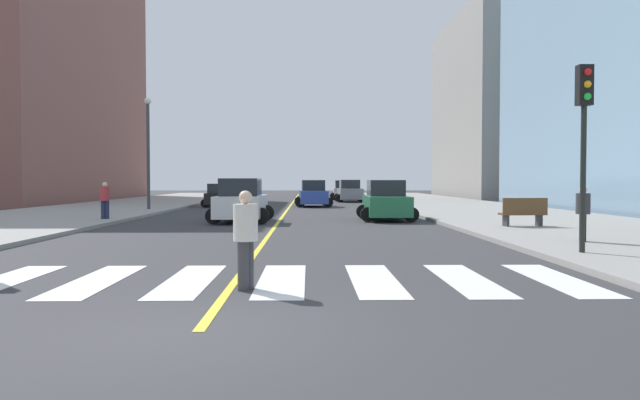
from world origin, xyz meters
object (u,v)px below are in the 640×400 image
object	(u,v)px
car_silver_nearest	(343,191)
car_yellow_fifth	(245,190)
traffic_light_near_corner	(584,121)
car_gray_fourth	(350,192)
car_white_seventh	(241,202)
car_black_third	(219,196)
pedestrian_waiting_east	(583,211)
park_bench	(523,213)
car_blue_second	(313,194)
car_green_sixth	(386,201)
pedestrian_crossing	(246,235)
pedestrian_walking_west	(105,199)
street_lamp	(148,143)

from	to	relation	value
car_silver_nearest	car_yellow_fifth	distance (m)	10.86
car_silver_nearest	traffic_light_near_corner	world-z (taller)	traffic_light_near_corner
car_gray_fourth	car_white_seventh	xyz separation A→B (m)	(-6.91, -26.74, 0.02)
car_silver_nearest	car_black_third	world-z (taller)	car_silver_nearest
car_silver_nearest	pedestrian_waiting_east	size ratio (longest dim) A/B	2.69
car_gray_fourth	car_white_seventh	bearing A→B (deg)	74.02
car_black_third	car_yellow_fifth	world-z (taller)	car_yellow_fifth
car_gray_fourth	park_bench	bearing A→B (deg)	97.01
car_blue_second	car_green_sixth	size ratio (longest dim) A/B	1.02
pedestrian_crossing	car_silver_nearest	bearing A→B (deg)	17.93
car_black_third	pedestrian_walking_west	size ratio (longest dim) A/B	2.25
car_black_third	park_bench	size ratio (longest dim) A/B	2.12
car_black_third	street_lamp	world-z (taller)	street_lamp
car_green_sixth	traffic_light_near_corner	distance (m)	15.09
car_green_sixth	pedestrian_walking_west	size ratio (longest dim) A/B	2.57
car_white_seventh	pedestrian_walking_west	distance (m)	6.41
car_black_third	car_white_seventh	bearing A→B (deg)	-79.43
car_silver_nearest	car_blue_second	world-z (taller)	car_blue_second
car_gray_fourth	pedestrian_walking_west	distance (m)	29.69
car_green_sixth	pedestrian_waiting_east	bearing A→B (deg)	110.40
car_yellow_fifth	traffic_light_near_corner	size ratio (longest dim) A/B	1.01
car_white_seventh	pedestrian_walking_west	world-z (taller)	car_white_seventh
pedestrian_walking_west	traffic_light_near_corner	bearing A→B (deg)	120.79
car_green_sixth	pedestrian_waiting_east	distance (m)	12.64
pedestrian_crossing	street_lamp	bearing A→B (deg)	41.39
car_silver_nearest	pedestrian_walking_west	world-z (taller)	car_silver_nearest
car_black_third	car_gray_fourth	distance (m)	14.67
park_bench	street_lamp	xyz separation A→B (m)	(-18.56, 14.66, 3.63)
car_green_sixth	park_bench	size ratio (longest dim) A/B	2.42
car_yellow_fifth	park_bench	world-z (taller)	car_yellow_fifth
car_gray_fourth	park_bench	distance (m)	31.78
car_blue_second	car_gray_fourth	bearing A→B (deg)	-111.36
car_white_seventh	street_lamp	bearing A→B (deg)	125.67
car_blue_second	car_white_seventh	world-z (taller)	car_white_seventh
car_gray_fourth	pedestrian_walking_west	size ratio (longest dim) A/B	2.64
traffic_light_near_corner	park_bench	xyz separation A→B (m)	(1.59, 8.57, -2.75)
traffic_light_near_corner	car_yellow_fifth	bearing A→B (deg)	-74.51
car_blue_second	street_lamp	size ratio (longest dim) A/B	0.64
pedestrian_waiting_east	park_bench	bearing A→B (deg)	-162.59
traffic_light_near_corner	pedestrian_waiting_east	size ratio (longest dim) A/B	2.84
car_silver_nearest	pedestrian_crossing	distance (m)	50.43
car_white_seventh	pedestrian_waiting_east	xyz separation A→B (m)	(11.25, -10.59, 0.10)
car_green_sixth	traffic_light_near_corner	world-z (taller)	traffic_light_near_corner
car_blue_second	park_bench	distance (m)	22.92
pedestrian_crossing	street_lamp	xyz separation A→B (m)	(-8.99, 27.41, 3.34)
car_black_third	car_green_sixth	xyz separation A→B (m)	(10.41, -15.06, 0.12)
park_bench	pedestrian_walking_west	size ratio (longest dim) A/B	1.06
car_green_sixth	pedestrian_walking_west	bearing A→B (deg)	5.29
car_silver_nearest	pedestrian_waiting_east	xyz separation A→B (m)	(4.56, -43.36, 0.14)
pedestrian_crossing	pedestrian_walking_west	size ratio (longest dim) A/B	1.03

